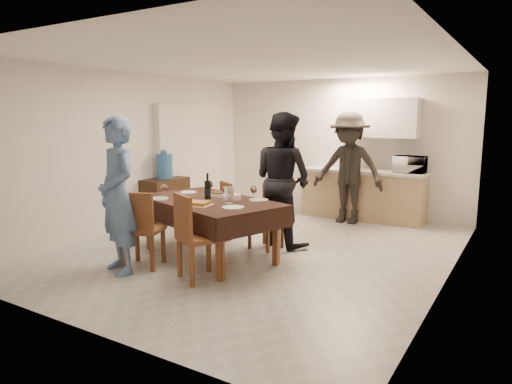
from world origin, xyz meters
TOP-DOWN VIEW (x-y plane):
  - floor at (0.00, 0.00)m, footprint 5.00×6.00m
  - ceiling at (0.00, 0.00)m, footprint 5.00×6.00m
  - wall_back at (0.00, 3.00)m, footprint 5.00×0.02m
  - wall_front at (0.00, -3.00)m, footprint 5.00×0.02m
  - wall_left at (-2.50, 0.00)m, footprint 0.02×6.00m
  - wall_right at (2.50, 0.00)m, footprint 0.02×6.00m
  - stub_partition at (-2.42, 1.20)m, footprint 0.15×1.40m
  - kitchen_base_cabinet at (0.60, 2.68)m, footprint 2.20×0.60m
  - kitchen_worktop at (0.60, 2.68)m, footprint 2.24×0.64m
  - upper_cabinet at (0.90, 2.82)m, footprint 1.20×0.34m
  - dining_table at (-0.39, -0.69)m, footprint 2.27×1.74m
  - chair_near_left at (-0.84, -1.53)m, footprint 0.57×0.58m
  - chair_near_right at (0.06, -1.53)m, footprint 0.62×0.64m
  - chair_far_left at (-0.84, -0.02)m, footprint 0.55×0.58m
  - chair_far_right at (0.06, -0.02)m, footprint 0.47×0.47m
  - console at (-2.28, 0.52)m, footprint 0.43×0.86m
  - water_jug at (-2.28, 0.52)m, footprint 0.29×0.29m
  - wine_bottle at (-0.44, -0.64)m, footprint 0.09×0.09m
  - water_pitcher at (-0.04, -0.74)m, footprint 0.13×0.13m
  - savoury_tart at (-0.29, -1.07)m, footprint 0.42×0.35m
  - salad_bowl at (-0.09, -0.51)m, footprint 0.17×0.17m
  - mushroom_dish at (-0.44, -0.41)m, footprint 0.22×0.22m
  - wine_glass_a at (-0.94, -0.94)m, footprint 0.09×0.09m
  - wine_glass_b at (0.16, -0.44)m, footprint 0.09×0.09m
  - wine_glass_c at (-0.59, -0.39)m, footprint 0.09×0.09m
  - plate_near_left at (-0.99, -0.99)m, footprint 0.25×0.25m
  - plate_near_right at (0.21, -0.99)m, footprint 0.27×0.27m
  - plate_far_left at (-0.99, -0.39)m, footprint 0.24×0.24m
  - plate_far_right at (0.21, -0.39)m, footprint 0.25×0.25m
  - microwave at (1.42, 2.68)m, footprint 0.53×0.36m
  - person_near at (-0.94, -1.74)m, footprint 0.80×0.66m
  - person_far at (0.16, 0.36)m, footprint 1.10×0.95m
  - person_kitchen at (0.47, 2.23)m, footprint 1.26×0.73m

SIDE VIEW (x-z plane):
  - floor at x=0.00m, z-range -0.01..0.01m
  - console at x=-2.28m, z-range 0.00..0.80m
  - kitchen_base_cabinet at x=0.60m, z-range 0.00..0.86m
  - chair_far_left at x=-0.84m, z-range 0.30..0.78m
  - chair_far_right at x=0.06m, z-range 0.31..0.80m
  - chair_near_left at x=-0.84m, z-range 0.33..0.86m
  - chair_near_right at x=0.06m, z-range 0.35..0.89m
  - dining_table at x=-0.39m, z-range 0.35..1.14m
  - plate_far_left at x=-0.99m, z-range 0.78..0.79m
  - plate_near_left at x=-0.99m, z-range 0.78..0.80m
  - plate_far_right at x=0.21m, z-range 0.78..0.80m
  - plate_near_right at x=0.21m, z-range 0.78..0.80m
  - mushroom_dish at x=-0.44m, z-range 0.78..0.82m
  - savoury_tart at x=-0.29m, z-range 0.78..0.83m
  - salad_bowl at x=-0.09m, z-range 0.78..0.85m
  - wine_glass_b at x=0.16m, z-range 0.78..0.98m
  - wine_glass_a at x=-0.94m, z-range 0.78..0.98m
  - water_pitcher at x=-0.04m, z-range 0.78..0.99m
  - kitchen_worktop at x=0.60m, z-range 0.86..0.91m
  - wine_glass_c at x=-0.59m, z-range 0.78..0.99m
  - person_near at x=-0.94m, z-range 0.00..1.88m
  - wine_bottle at x=-0.44m, z-range 0.78..1.13m
  - person_far at x=0.16m, z-range 0.00..1.94m
  - person_kitchen at x=0.47m, z-range 0.00..1.95m
  - water_jug at x=-2.28m, z-range 0.80..1.23m
  - stub_partition at x=-2.42m, z-range 0.00..2.10m
  - microwave at x=1.42m, z-range 0.91..1.20m
  - wall_back at x=0.00m, z-range 0.00..2.60m
  - wall_front at x=0.00m, z-range 0.00..2.60m
  - wall_left at x=-2.50m, z-range 0.00..2.60m
  - wall_right at x=2.50m, z-range 0.00..2.60m
  - upper_cabinet at x=0.90m, z-range 1.50..2.20m
  - ceiling at x=0.00m, z-range 2.59..2.61m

